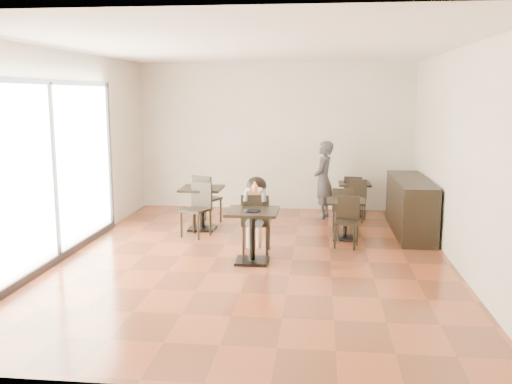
# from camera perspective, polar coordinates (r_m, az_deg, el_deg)

# --- Properties ---
(floor) EXTENTS (6.00, 8.00, 0.01)m
(floor) POSITION_cam_1_polar(r_m,az_deg,el_deg) (8.92, -0.15, -6.67)
(floor) COLOR brown
(floor) RESTS_ON ground
(ceiling) EXTENTS (6.00, 8.00, 0.01)m
(ceiling) POSITION_cam_1_polar(r_m,az_deg,el_deg) (8.58, -0.16, 14.28)
(ceiling) COLOR white
(ceiling) RESTS_ON floor
(wall_back) EXTENTS (6.00, 0.01, 3.20)m
(wall_back) POSITION_cam_1_polar(r_m,az_deg,el_deg) (12.57, 1.93, 5.55)
(wall_back) COLOR silver
(wall_back) RESTS_ON floor
(wall_front) EXTENTS (6.00, 0.01, 3.20)m
(wall_front) POSITION_cam_1_polar(r_m,az_deg,el_deg) (4.70, -5.72, -1.63)
(wall_front) COLOR silver
(wall_front) RESTS_ON floor
(wall_left) EXTENTS (0.01, 8.00, 3.20)m
(wall_left) POSITION_cam_1_polar(r_m,az_deg,el_deg) (9.43, -18.62, 3.63)
(wall_left) COLOR silver
(wall_left) RESTS_ON floor
(wall_right) EXTENTS (0.01, 8.00, 3.20)m
(wall_right) POSITION_cam_1_polar(r_m,az_deg,el_deg) (8.79, 19.70, 3.16)
(wall_right) COLOR silver
(wall_right) RESTS_ON floor
(storefront_window) EXTENTS (0.04, 4.50, 2.60)m
(storefront_window) POSITION_cam_1_polar(r_m,az_deg,el_deg) (8.99, -19.71, 2.01)
(storefront_window) COLOR white
(storefront_window) RESTS_ON floor
(child_table) EXTENTS (0.77, 0.77, 0.81)m
(child_table) POSITION_cam_1_polar(r_m,az_deg,el_deg) (8.62, -0.37, -4.46)
(child_table) COLOR black
(child_table) RESTS_ON floor
(child_chair) EXTENTS (0.44, 0.44, 0.97)m
(child_chair) POSITION_cam_1_polar(r_m,az_deg,el_deg) (9.14, 0.03, -3.12)
(child_chair) COLOR black
(child_chair) RESTS_ON floor
(child) EXTENTS (0.44, 0.61, 1.23)m
(child) POSITION_cam_1_polar(r_m,az_deg,el_deg) (9.11, 0.03, -2.35)
(child) COLOR gray
(child) RESTS_ON child_chair
(plate) EXTENTS (0.27, 0.27, 0.02)m
(plate) POSITION_cam_1_polar(r_m,az_deg,el_deg) (8.43, -0.45, -1.91)
(plate) COLOR black
(plate) RESTS_ON child_table
(pizza_slice) EXTENTS (0.28, 0.22, 0.07)m
(pizza_slice) POSITION_cam_1_polar(r_m,az_deg,el_deg) (8.84, -0.10, 0.24)
(pizza_slice) COLOR #E3D076
(pizza_slice) RESTS_ON child
(adult_patron) EXTENTS (0.50, 0.65, 1.59)m
(adult_patron) POSITION_cam_1_polar(r_m,az_deg,el_deg) (11.73, 6.77, 1.22)
(adult_patron) COLOR #3B3B40
(adult_patron) RESTS_ON floor
(cafe_table_mid) EXTENTS (0.78, 0.78, 0.69)m
(cafe_table_mid) POSITION_cam_1_polar(r_m,az_deg,el_deg) (10.14, 8.89, -2.75)
(cafe_table_mid) COLOR black
(cafe_table_mid) RESTS_ON floor
(cafe_table_left) EXTENTS (1.00, 1.00, 0.80)m
(cafe_table_left) POSITION_cam_1_polar(r_m,az_deg,el_deg) (10.76, -5.42, -1.66)
(cafe_table_left) COLOR black
(cafe_table_left) RESTS_ON floor
(cafe_table_back) EXTENTS (0.78, 0.78, 0.69)m
(cafe_table_back) POSITION_cam_1_polar(r_m,az_deg,el_deg) (12.13, 9.79, -0.72)
(cafe_table_back) COLOR black
(cafe_table_back) RESTS_ON floor
(chair_mid_a) EXTENTS (0.44, 0.44, 0.83)m
(chair_mid_a) POSITION_cam_1_polar(r_m,az_deg,el_deg) (10.67, 8.77, -1.74)
(chair_mid_a) COLOR black
(chair_mid_a) RESTS_ON floor
(chair_mid_b) EXTENTS (0.44, 0.44, 0.83)m
(chair_mid_b) POSITION_cam_1_polar(r_m,az_deg,el_deg) (9.59, 9.03, -3.05)
(chair_mid_b) COLOR black
(chair_mid_b) RESTS_ON floor
(chair_left_a) EXTENTS (0.57, 0.57, 0.97)m
(chair_left_a) POSITION_cam_1_polar(r_m,az_deg,el_deg) (11.27, -4.86, -0.70)
(chair_left_a) COLOR black
(chair_left_a) RESTS_ON floor
(chair_left_b) EXTENTS (0.57, 0.57, 0.97)m
(chair_left_b) POSITION_cam_1_polar(r_m,az_deg,el_deg) (10.21, -6.06, -1.82)
(chair_left_b) COLOR black
(chair_left_b) RESTS_ON floor
(chair_back_a) EXTENTS (0.45, 0.45, 0.83)m
(chair_back_a) POSITION_cam_1_polar(r_m,az_deg,el_deg) (12.21, 9.77, -0.32)
(chair_back_a) COLOR black
(chair_back_a) RESTS_ON floor
(chair_back_b) EXTENTS (0.45, 0.45, 0.83)m
(chair_back_b) POSITION_cam_1_polar(r_m,az_deg,el_deg) (11.57, 9.96, -0.87)
(chair_back_b) COLOR black
(chair_back_b) RESTS_ON floor
(service_counter) EXTENTS (0.60, 2.40, 1.00)m
(service_counter) POSITION_cam_1_polar(r_m,az_deg,el_deg) (10.83, 15.17, -1.36)
(service_counter) COLOR black
(service_counter) RESTS_ON floor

